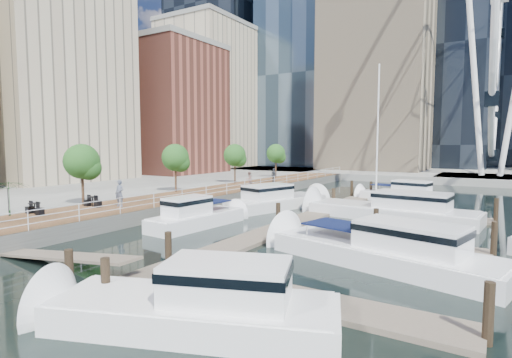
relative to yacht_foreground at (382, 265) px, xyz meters
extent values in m
plane|color=black|center=(-10.65, -3.97, 0.00)|extent=(520.00, 520.00, 0.00)
cube|color=brown|center=(-19.65, 11.03, 0.50)|extent=(6.00, 60.00, 1.00)
cube|color=#595954|center=(-16.65, 11.03, 0.50)|extent=(0.25, 60.00, 1.00)
cube|color=gray|center=(-46.65, 11.03, 0.50)|extent=(48.00, 90.00, 1.00)
cube|color=gray|center=(-10.65, 98.03, 0.50)|extent=(200.00, 114.00, 1.00)
cube|color=gray|center=(3.35, 48.03, 0.50)|extent=(14.00, 12.00, 1.00)
cube|color=#6D6051|center=(-7.65, 6.03, 0.10)|extent=(2.00, 32.00, 0.20)
cube|color=#6D6051|center=(-1.65, -5.97, 0.10)|extent=(12.00, 2.00, 0.20)
cube|color=#6D6051|center=(-1.65, 4.03, 0.10)|extent=(12.00, 2.00, 0.20)
cube|color=#6D6051|center=(-1.65, 14.03, 0.10)|extent=(12.00, 2.00, 0.20)
cube|color=#BCAD8E|center=(-44.65, 12.03, 14.00)|extent=(14.00, 16.00, 26.00)
cube|color=brown|center=(-40.65, 30.03, 11.00)|extent=(12.00, 14.00, 20.00)
cube|color=#BCAD8E|center=(-46.65, 46.03, 15.00)|extent=(14.00, 16.00, 28.00)
cylinder|color=white|center=(0.85, 48.03, 14.00)|extent=(0.80, 0.80, 26.00)
cylinder|color=#3F2B1C|center=(-22.05, 0.03, 2.20)|extent=(0.20, 0.20, 2.40)
sphere|color=#265B1E|center=(-22.05, 0.03, 4.30)|extent=(2.60, 2.60, 2.60)
cylinder|color=#3F2B1C|center=(-22.05, 10.03, 2.20)|extent=(0.20, 0.20, 2.40)
sphere|color=#265B1E|center=(-22.05, 10.03, 4.30)|extent=(2.60, 2.60, 2.60)
cylinder|color=#3F2B1C|center=(-22.05, 20.03, 2.20)|extent=(0.20, 0.20, 2.40)
sphere|color=#265B1E|center=(-22.05, 20.03, 4.30)|extent=(2.60, 2.60, 2.60)
cylinder|color=#3F2B1C|center=(-22.05, 30.03, 2.20)|extent=(0.20, 0.20, 2.40)
sphere|color=#265B1E|center=(-22.05, 30.03, 4.30)|extent=(2.60, 2.60, 2.60)
imported|color=#535C6F|center=(-19.28, 1.10, 1.98)|extent=(0.79, 0.59, 1.96)
imported|color=gray|center=(-18.41, 17.41, 1.83)|extent=(0.82, 0.94, 1.65)
imported|color=#333840|center=(-18.76, 23.51, 1.85)|extent=(1.08, 0.82, 1.70)
imported|color=#0F3911|center=(-22.15, -5.24, 2.13)|extent=(3.05, 3.08, 2.26)
camera|label=1|loc=(4.44, -18.42, 5.57)|focal=28.00mm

